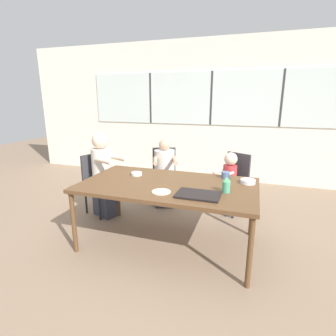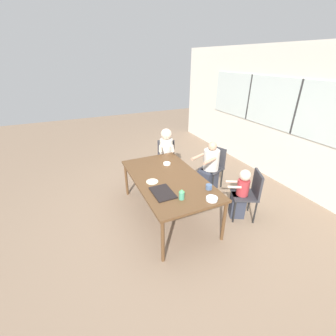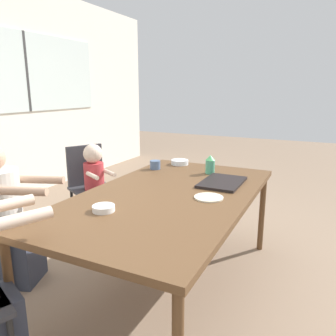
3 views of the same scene
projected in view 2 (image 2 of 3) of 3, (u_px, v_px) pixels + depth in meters
ground_plane at (168, 213)px, 4.06m from camera, size 16.00×16.00×0.00m
wall_back_with_windows at (295, 120)px, 4.45m from camera, size 8.40×0.08×2.80m
dining_table at (168, 180)px, 3.75m from camera, size 1.94×1.09×0.74m
chair_for_woman_green_shirt at (214, 164)px, 4.71m from camera, size 0.52×0.52×0.88m
chair_for_man_blue_shirt at (166, 156)px, 5.06m from camera, size 0.52×0.52×0.88m
chair_for_toddler at (250, 191)px, 3.76m from camera, size 0.54×0.54×0.88m
person_woman_green_shirt at (209, 169)px, 4.62m from camera, size 0.50×0.65×1.05m
person_man_blue_shirt at (166, 157)px, 4.90m from camera, size 0.56×0.45×1.21m
person_toddler at (240, 195)px, 3.80m from camera, size 0.34×0.41×0.92m
food_tray_dark at (163, 193)px, 3.30m from camera, size 0.42×0.29×0.02m
coffee_mug at (209, 187)px, 3.39m from camera, size 0.10×0.09×0.08m
sippy_cup at (182, 194)px, 3.13m from camera, size 0.08×0.08×0.16m
bowl_white_shallow at (167, 164)px, 4.18m from camera, size 0.13×0.13×0.04m
bowl_cereal at (212, 199)px, 3.13m from camera, size 0.16×0.16×0.05m
plate_tortillas at (152, 182)px, 3.60m from camera, size 0.19×0.19×0.01m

